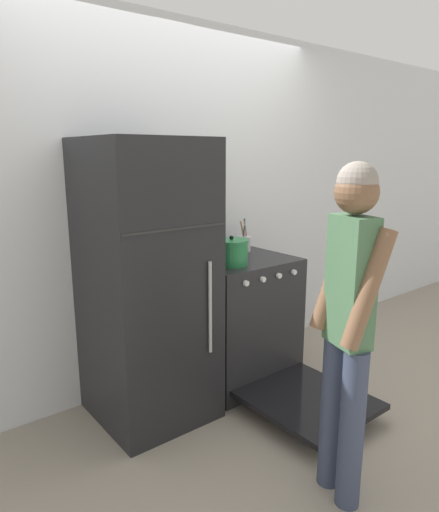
# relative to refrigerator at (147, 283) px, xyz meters

# --- Properties ---
(ground_plane) EXTENTS (14.00, 14.00, 0.00)m
(ground_plane) POSITION_rel_refrigerator_xyz_m (0.44, 0.35, -0.87)
(ground_plane) COLOR gray
(wall_back) EXTENTS (10.00, 0.06, 2.55)m
(wall_back) POSITION_rel_refrigerator_xyz_m (0.44, 0.38, 0.41)
(wall_back) COLOR silver
(wall_back) RESTS_ON ground_plane
(refrigerator) EXTENTS (0.67, 0.73, 1.74)m
(refrigerator) POSITION_rel_refrigerator_xyz_m (0.00, 0.00, 0.00)
(refrigerator) COLOR black
(refrigerator) RESTS_ON ground_plane
(stove_range) EXTENTS (0.74, 1.41, 0.92)m
(stove_range) POSITION_rel_refrigerator_xyz_m (0.74, -0.02, -0.41)
(stove_range) COLOR #232326
(stove_range) RESTS_ON ground_plane
(dutch_oven_pot) EXTENTS (0.27, 0.23, 0.20)m
(dutch_oven_pot) POSITION_rel_refrigerator_xyz_m (0.58, -0.12, 0.14)
(dutch_oven_pot) COLOR #237A42
(dutch_oven_pot) RESTS_ON stove_range
(tea_kettle) EXTENTS (0.19, 0.15, 0.21)m
(tea_kettle) POSITION_rel_refrigerator_xyz_m (0.59, 0.15, 0.11)
(tea_kettle) COLOR black
(tea_kettle) RESTS_ON stove_range
(utensil_jar) EXTENTS (0.11, 0.11, 0.26)m
(utensil_jar) POSITION_rel_refrigerator_xyz_m (0.93, 0.16, 0.11)
(utensil_jar) COLOR #B7BABF
(utensil_jar) RESTS_ON stove_range
(person) EXTENTS (0.33, 0.38, 1.62)m
(person) POSITION_rel_refrigerator_xyz_m (0.35, -1.22, 0.05)
(person) COLOR #38425B
(person) RESTS_ON ground_plane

